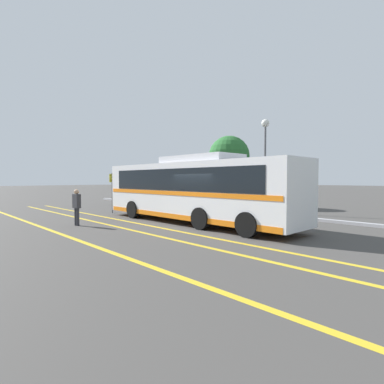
# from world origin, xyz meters

# --- Properties ---
(ground_plane) EXTENTS (220.00, 220.00, 0.00)m
(ground_plane) POSITION_xyz_m (0.00, 0.00, 0.00)
(ground_plane) COLOR #423F3D
(lane_strip_0) EXTENTS (32.05, 0.20, 0.01)m
(lane_strip_0) POSITION_xyz_m (-1.32, -1.82, 0.00)
(lane_strip_0) COLOR gold
(lane_strip_0) RESTS_ON ground_plane
(lane_strip_1) EXTENTS (32.05, 0.20, 0.01)m
(lane_strip_1) POSITION_xyz_m (-1.32, -3.13, 0.00)
(lane_strip_1) COLOR gold
(lane_strip_1) RESTS_ON ground_plane
(lane_strip_2) EXTENTS (32.05, 0.20, 0.01)m
(lane_strip_2) POSITION_xyz_m (-1.32, -5.78, 0.00)
(lane_strip_2) COLOR gold
(lane_strip_2) RESTS_ON ground_plane
(curb_strip) EXTENTS (40.05, 0.36, 0.15)m
(curb_strip) POSITION_xyz_m (-1.32, 5.73, 0.07)
(curb_strip) COLOR #99999E
(curb_strip) RESTS_ON ground_plane
(transit_bus) EXTENTS (12.38, 2.71, 3.44)m
(transit_bus) POSITION_xyz_m (-1.31, 0.38, 1.77)
(transit_bus) COLOR silver
(transit_bus) RESTS_ON ground_plane
(parked_car_0) EXTENTS (4.72, 1.90, 1.48)m
(parked_car_0) POSITION_xyz_m (-12.45, 4.55, 0.74)
(parked_car_0) COLOR black
(parked_car_0) RESTS_ON ground_plane
(parked_car_1) EXTENTS (4.93, 2.20, 1.20)m
(parked_car_1) POSITION_xyz_m (-6.47, 4.20, 0.64)
(parked_car_1) COLOR #9E9EA3
(parked_car_1) RESTS_ON ground_plane
(pedestrian_0) EXTENTS (0.45, 0.28, 1.77)m
(pedestrian_0) POSITION_xyz_m (-4.49, -4.36, 1.01)
(pedestrian_0) COLOR #2D2D33
(pedestrian_0) RESTS_ON ground_plane
(bus_stop_sign) EXTENTS (0.07, 0.40, 2.67)m
(bus_stop_sign) POSITION_xyz_m (-8.31, -0.38, 1.68)
(bus_stop_sign) COLOR #59595E
(bus_stop_sign) RESTS_ON ground_plane
(street_lamp) EXTENTS (0.53, 0.53, 6.27)m
(street_lamp) POSITION_xyz_m (-1.32, 7.11, 4.65)
(street_lamp) COLOR #59595E
(street_lamp) RESTS_ON ground_plane
(tree_0) EXTENTS (3.43, 3.43, 5.92)m
(tree_0) POSITION_xyz_m (-6.30, 9.38, 4.19)
(tree_0) COLOR #513823
(tree_0) RESTS_ON ground_plane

